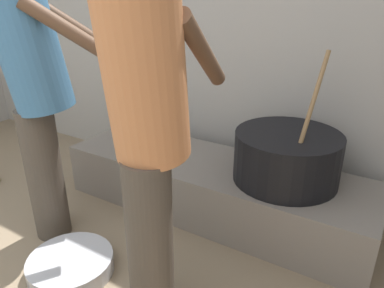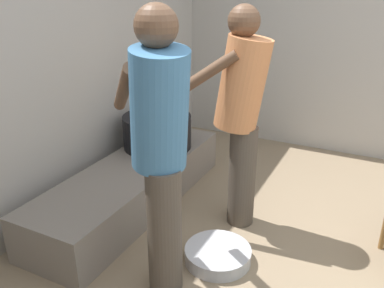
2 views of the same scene
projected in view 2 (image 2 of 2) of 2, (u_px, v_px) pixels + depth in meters
name	position (u px, v px, depth m)	size (l,w,h in m)	color
block_enclosure_rear	(21.00, 75.00, 2.71)	(5.18, 0.20, 2.24)	#ADA8A0
hearth_ledge	(133.00, 185.00, 3.25)	(2.00, 0.60, 0.34)	slate
cooking_pot_main	(157.00, 131.00, 3.51)	(0.60, 0.60, 0.74)	black
cook_in_blue_shirt	(160.00, 141.00, 2.10)	(0.70, 0.70, 1.63)	#4C4238
cook_in_orange_shirt	(241.00, 108.00, 2.74)	(0.43, 0.71, 1.59)	#4C4238
metal_mixing_bowl	(218.00, 255.00, 2.63)	(0.44, 0.44, 0.09)	#B7B7BC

